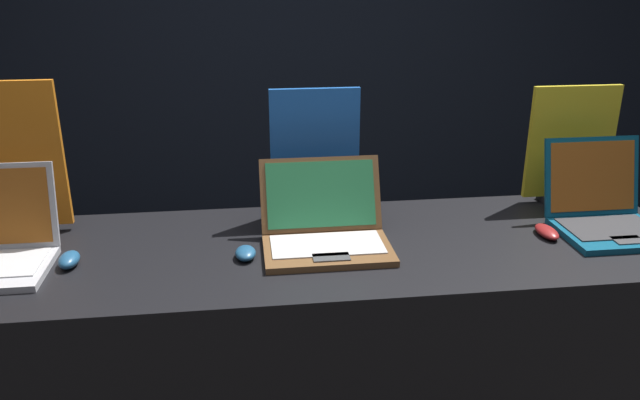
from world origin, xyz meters
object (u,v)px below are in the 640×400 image
at_px(mouse_front, 69,260).
at_px(promo_stand_back, 570,148).
at_px(laptop_back, 604,210).
at_px(laptop_middle, 325,228).
at_px(promo_stand_front, 8,163).
at_px(promo_stand_middle, 315,156).
at_px(mouse_back, 547,232).
at_px(mouse_middle, 245,253).

distance_m(mouse_front, promo_stand_back, 1.72).
distance_m(laptop_back, promo_stand_back, 0.30).
bearing_deg(laptop_middle, promo_stand_front, 167.08).
relative_size(promo_stand_middle, mouse_back, 3.67).
bearing_deg(promo_stand_back, mouse_middle, -163.81).
bearing_deg(promo_stand_back, promo_stand_front, -178.48).
height_order(mouse_front, promo_stand_back, promo_stand_back).
distance_m(laptop_back, mouse_back, 0.22).
bearing_deg(promo_stand_back, promo_stand_middle, -178.98).
height_order(mouse_front, laptop_middle, laptop_middle).
height_order(mouse_front, promo_stand_middle, promo_stand_middle).
distance_m(promo_stand_front, mouse_middle, 0.81).
bearing_deg(laptop_back, promo_stand_back, 90.00).
distance_m(laptop_middle, laptop_back, 0.93).
distance_m(mouse_front, laptop_back, 1.68).
bearing_deg(laptop_back, promo_stand_front, 173.62).
relative_size(promo_stand_middle, promo_stand_back, 1.04).
xyz_separation_m(laptop_middle, promo_stand_back, (0.93, 0.27, 0.15)).
bearing_deg(promo_stand_middle, mouse_front, -157.62).
distance_m(mouse_front, mouse_middle, 0.51).
relative_size(mouse_front, mouse_back, 0.84).
bearing_deg(promo_stand_front, laptop_middle, -12.92).
xyz_separation_m(promo_stand_middle, laptop_back, (0.93, -0.25, -0.15)).
relative_size(promo_stand_front, mouse_back, 4.10).
height_order(promo_stand_front, laptop_back, promo_stand_front).
height_order(mouse_middle, laptop_back, laptop_back).
distance_m(mouse_middle, mouse_back, 0.96).
distance_m(promo_stand_front, promo_stand_back, 1.90).
bearing_deg(mouse_front, mouse_middle, -1.60).
bearing_deg(laptop_back, mouse_middle, -176.21).
relative_size(mouse_middle, promo_stand_middle, 0.21).
height_order(mouse_back, promo_stand_back, promo_stand_back).
bearing_deg(mouse_front, promo_stand_back, 11.00).
height_order(promo_stand_middle, promo_stand_back, promo_stand_middle).
distance_m(laptop_middle, mouse_back, 0.72).
xyz_separation_m(promo_stand_front, laptop_middle, (0.97, -0.22, -0.18)).
xyz_separation_m(promo_stand_middle, mouse_back, (0.72, -0.28, -0.20)).
relative_size(mouse_front, promo_stand_back, 0.24).
distance_m(laptop_middle, promo_stand_back, 0.98).
bearing_deg(mouse_back, promo_stand_front, 171.63).
xyz_separation_m(mouse_middle, mouse_back, (0.96, 0.04, -0.00)).
bearing_deg(mouse_middle, mouse_front, 178.40).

